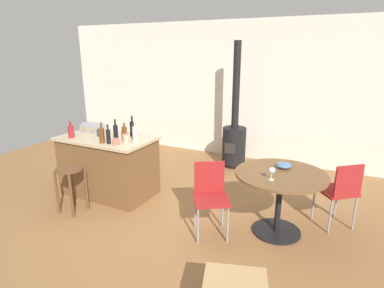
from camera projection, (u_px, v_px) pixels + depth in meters
ground_plane at (157, 214)px, 4.31m from camera, size 8.80×8.80×0.00m
back_wall at (233, 91)px, 6.40m from camera, size 8.00×0.10×2.70m
kitchen_island at (109, 165)px, 4.84m from camera, size 1.40×0.82×0.90m
wooden_stool at (70, 179)px, 4.26m from camera, size 0.35×0.35×0.63m
dining_table at (280, 187)px, 3.72m from camera, size 1.05×1.05×0.77m
folding_chair_near at (210, 193)px, 3.75m from camera, size 0.55×0.55×0.86m
folding_chair_far at (340, 190)px, 3.85m from camera, size 0.56×0.56×0.86m
wood_stove at (234, 138)px, 5.96m from camera, size 0.44×0.45×2.30m
toolbox at (93, 128)px, 4.99m from camera, size 0.37×0.22×0.14m
bottle_0 at (116, 132)px, 4.52m from camera, size 0.06×0.06×0.30m
bottle_1 at (135, 133)px, 4.46m from camera, size 0.08×0.08×0.29m
bottle_2 at (71, 131)px, 4.66m from camera, size 0.08×0.08×0.24m
bottle_3 at (132, 128)px, 4.75m from camera, size 0.07×0.07×0.30m
bottle_4 at (108, 136)px, 4.35m from camera, size 0.06×0.06×0.27m
bottle_5 at (102, 135)px, 4.38m from camera, size 0.07×0.07×0.29m
bottle_6 at (124, 132)px, 4.68m from camera, size 0.08×0.08×0.22m
cup_0 at (100, 133)px, 4.75m from camera, size 0.12×0.09×0.10m
cup_1 at (125, 137)px, 4.57m from camera, size 0.12×0.09×0.08m
cup_2 at (124, 132)px, 4.82m from camera, size 0.12×0.08×0.08m
cup_3 at (116, 142)px, 4.30m from camera, size 0.12×0.09×0.09m
cup_4 at (126, 139)px, 4.41m from camera, size 0.12×0.09×0.10m
wine_glass at (272, 171)px, 3.45m from camera, size 0.07×0.07×0.14m
serving_bowl at (284, 165)px, 3.82m from camera, size 0.18×0.18×0.07m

